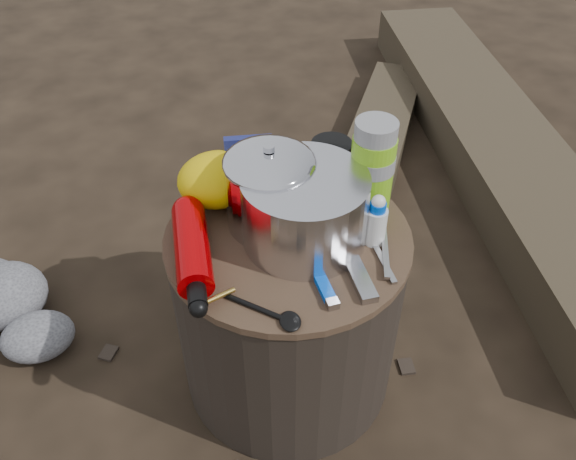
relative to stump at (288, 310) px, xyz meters
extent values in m
plane|color=black|center=(0.00, 0.00, -0.23)|extent=(60.00, 60.00, 0.00)
cylinder|color=black|center=(0.00, 0.00, 0.00)|extent=(0.50, 0.50, 0.46)
cube|color=#362D1F|center=(0.94, 0.68, -0.15)|extent=(0.62, 2.09, 0.17)
cube|color=#362D1F|center=(0.57, 0.87, -0.19)|extent=(0.74, 1.05, 0.09)
cylinder|color=silver|center=(0.03, -0.01, 0.31)|extent=(0.25, 0.25, 0.15)
cylinder|color=silver|center=(-0.02, 0.05, 0.32)|extent=(0.18, 0.18, 0.18)
cylinder|color=#74B818|center=(0.18, 0.03, 0.34)|extent=(0.09, 0.09, 0.22)
cylinder|color=black|center=(0.13, 0.12, 0.29)|extent=(0.08, 0.08, 0.12)
ellipsoid|color=#DDB606|center=(-0.12, 0.15, 0.29)|extent=(0.17, 0.14, 0.12)
cube|color=navy|center=(-0.04, 0.17, 0.30)|extent=(0.10, 0.04, 0.13)
cube|color=#0246CC|center=(0.03, -0.16, 0.24)|extent=(0.03, 0.09, 0.02)
cube|color=#A3A3A7|center=(0.10, -0.16, 0.24)|extent=(0.03, 0.11, 0.02)
cylinder|color=silver|center=(0.16, -0.06, 0.28)|extent=(0.04, 0.04, 0.10)
camera|label=1|loc=(-0.23, -0.88, 1.06)|focal=37.49mm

